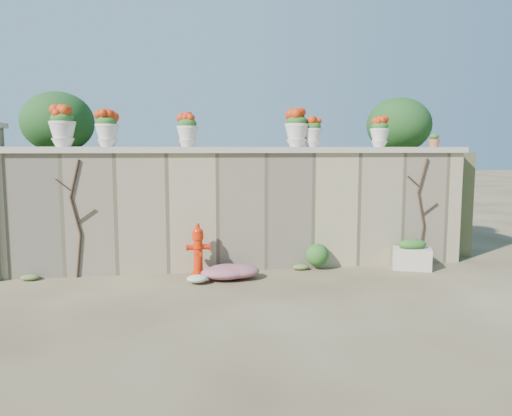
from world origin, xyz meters
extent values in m
plane|color=#483824|center=(0.00, 0.00, 0.00)|extent=(80.00, 80.00, 0.00)
cube|color=tan|center=(0.00, 1.80, 1.00)|extent=(8.00, 0.40, 2.00)
cube|color=#BDB3A0|center=(0.00, 1.80, 2.05)|extent=(8.10, 0.52, 0.10)
cube|color=#384C23|center=(0.00, 5.00, 1.00)|extent=(9.00, 6.00, 2.00)
ellipsoid|color=#143814|center=(-3.20, 3.00, 2.55)|extent=(1.30, 1.30, 1.10)
ellipsoid|color=#143814|center=(3.40, 3.00, 2.55)|extent=(1.30, 1.30, 1.10)
cylinder|color=black|center=(-2.66, 1.58, 0.35)|extent=(0.12, 0.04, 0.70)
cylinder|color=black|center=(-2.69, 1.58, 1.00)|extent=(0.17, 0.04, 0.61)
cylinder|color=black|center=(-2.67, 1.58, 1.60)|extent=(0.18, 0.04, 0.61)
cylinder|color=black|center=(-2.52, 1.58, 1.00)|extent=(0.30, 0.02, 0.22)
cylinder|color=black|center=(-2.85, 1.58, 1.50)|extent=(0.25, 0.02, 0.21)
cylinder|color=black|center=(3.24, 1.58, 0.35)|extent=(0.12, 0.04, 0.70)
cylinder|color=black|center=(3.22, 1.58, 1.00)|extent=(0.17, 0.04, 0.61)
cylinder|color=black|center=(3.23, 1.58, 1.60)|extent=(0.18, 0.04, 0.61)
cylinder|color=black|center=(3.38, 1.58, 1.00)|extent=(0.30, 0.02, 0.22)
cylinder|color=black|center=(3.05, 1.58, 1.50)|extent=(0.25, 0.02, 0.21)
cylinder|color=red|center=(-0.76, 1.35, 0.02)|extent=(0.25, 0.25, 0.04)
cylinder|color=red|center=(-0.76, 1.35, 0.35)|extent=(0.15, 0.15, 0.54)
cylinder|color=red|center=(-0.76, 1.35, 0.48)|extent=(0.18, 0.18, 0.04)
cylinder|color=red|center=(-0.76, 1.35, 0.67)|extent=(0.18, 0.18, 0.11)
ellipsoid|color=red|center=(-0.76, 1.35, 0.76)|extent=(0.17, 0.17, 0.12)
cylinder|color=red|center=(-0.76, 1.35, 0.83)|extent=(0.06, 0.06, 0.09)
cylinder|color=red|center=(-0.88, 1.34, 0.48)|extent=(0.13, 0.10, 0.09)
cylinder|color=red|center=(-0.64, 1.36, 0.48)|extent=(0.13, 0.10, 0.09)
cylinder|color=red|center=(-0.75, 1.25, 0.40)|extent=(0.08, 0.09, 0.08)
cube|color=#BDB3A0|center=(2.91, 1.25, 0.19)|extent=(0.73, 0.59, 0.37)
ellipsoid|color=#1E5119|center=(2.91, 1.25, 0.43)|extent=(0.56, 0.46, 0.19)
ellipsoid|color=#1E5119|center=(1.31, 1.55, 0.29)|extent=(0.60, 0.54, 0.57)
ellipsoid|color=#D22A80|center=(-0.23, 1.13, 0.14)|extent=(1.02, 0.68, 0.27)
ellipsoid|color=white|center=(-0.70, 0.85, 0.09)|extent=(0.53, 0.42, 0.19)
ellipsoid|color=#1E5119|center=(-2.87, 1.80, 2.55)|extent=(0.36, 0.36, 0.22)
ellipsoid|color=#B82D0B|center=(-2.87, 1.80, 2.64)|extent=(0.31, 0.31, 0.22)
ellipsoid|color=#1E5119|center=(-2.18, 1.80, 2.51)|extent=(0.33, 0.33, 0.20)
ellipsoid|color=#B82D0B|center=(-2.18, 1.80, 2.59)|extent=(0.28, 0.28, 0.20)
ellipsoid|color=#1E5119|center=(-0.89, 1.80, 2.48)|extent=(0.31, 0.31, 0.18)
ellipsoid|color=#B82D0B|center=(-0.89, 1.80, 2.56)|extent=(0.27, 0.27, 0.19)
ellipsoid|color=#1E5119|center=(0.98, 1.80, 2.54)|extent=(0.35, 0.35, 0.21)
ellipsoid|color=#B82D0B|center=(0.98, 1.80, 2.63)|extent=(0.31, 0.31, 0.22)
ellipsoid|color=#1E5119|center=(1.26, 1.80, 2.46)|extent=(0.29, 0.29, 0.17)
ellipsoid|color=#B82D0B|center=(1.26, 1.80, 2.53)|extent=(0.25, 0.25, 0.18)
ellipsoid|color=#1E5119|center=(2.48, 1.80, 2.46)|extent=(0.29, 0.29, 0.17)
ellipsoid|color=#B82D0B|center=(2.48, 1.80, 2.53)|extent=(0.25, 0.25, 0.18)
ellipsoid|color=#1E5119|center=(3.53, 1.80, 2.28)|extent=(0.16, 0.16, 0.11)
camera|label=1|loc=(-1.09, -6.65, 2.05)|focal=35.00mm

